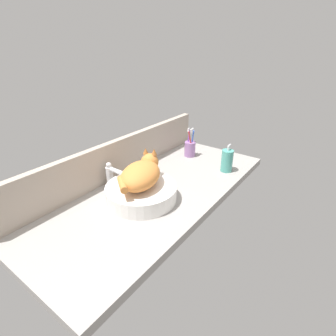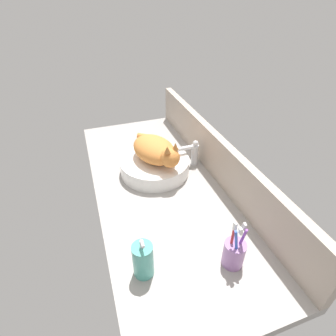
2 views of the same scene
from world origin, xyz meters
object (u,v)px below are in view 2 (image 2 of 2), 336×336
(soap_dispenser, at_px, (143,260))
(toothbrush_cup, at_px, (234,253))
(cat, at_px, (156,150))
(sink_basin, at_px, (155,165))
(faucet, at_px, (193,152))

(soap_dispenser, distance_m, toothbrush_cup, 0.30)
(soap_dispenser, bearing_deg, cat, 158.67)
(cat, xyz_separation_m, soap_dispenser, (0.51, -0.20, -0.07))
(sink_basin, distance_m, toothbrush_cup, 0.59)
(cat, bearing_deg, toothbrush_cup, 8.92)
(sink_basin, distance_m, cat, 0.10)
(faucet, xyz_separation_m, soap_dispenser, (0.52, -0.40, -0.01))
(sink_basin, relative_size, soap_dispenser, 2.09)
(faucet, distance_m, toothbrush_cup, 0.60)
(faucet, height_order, soap_dispenser, soap_dispenser)
(faucet, bearing_deg, sink_basin, -89.87)
(faucet, bearing_deg, cat, -86.18)
(faucet, height_order, toothbrush_cup, toothbrush_cup)
(cat, relative_size, toothbrush_cup, 1.68)
(sink_basin, bearing_deg, soap_dispenser, -20.36)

